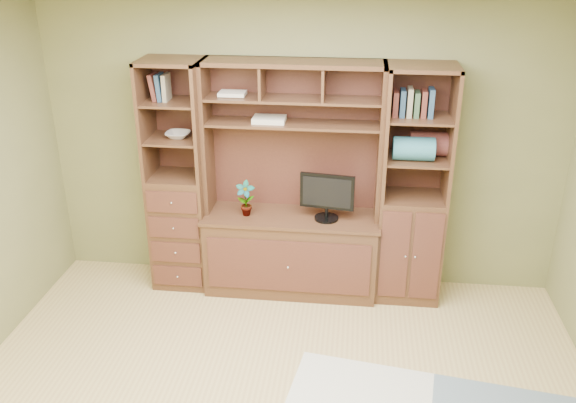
# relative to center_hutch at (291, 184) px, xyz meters

# --- Properties ---
(room) EXTENTS (4.60, 4.10, 2.64)m
(room) POSITION_rel_center_hutch_xyz_m (0.06, -1.73, 0.28)
(room) COLOR tan
(room) RESTS_ON ground
(center_hutch) EXTENTS (1.54, 0.53, 2.05)m
(center_hutch) POSITION_rel_center_hutch_xyz_m (0.00, 0.00, 0.00)
(center_hutch) COLOR #492B19
(center_hutch) RESTS_ON ground
(left_tower) EXTENTS (0.50, 0.45, 2.05)m
(left_tower) POSITION_rel_center_hutch_xyz_m (-1.00, 0.04, 0.00)
(left_tower) COLOR #492B19
(left_tower) RESTS_ON ground
(right_tower) EXTENTS (0.55, 0.45, 2.05)m
(right_tower) POSITION_rel_center_hutch_xyz_m (1.02, 0.04, 0.00)
(right_tower) COLOR #492B19
(right_tower) RESTS_ON ground
(monitor) EXTENTS (0.49, 0.27, 0.57)m
(monitor) POSITION_rel_center_hutch_xyz_m (0.31, -0.03, -0.01)
(monitor) COLOR black
(monitor) RESTS_ON center_hutch
(orchid) EXTENTS (0.16, 0.11, 0.31)m
(orchid) POSITION_rel_center_hutch_xyz_m (-0.39, -0.03, -0.14)
(orchid) COLOR #AE653A
(orchid) RESTS_ON center_hutch
(magazines) EXTENTS (0.27, 0.20, 0.04)m
(magazines) POSITION_rel_center_hutch_xyz_m (-0.20, 0.09, 0.54)
(magazines) COLOR beige
(magazines) RESTS_ON center_hutch
(bowl) EXTENTS (0.21, 0.21, 0.05)m
(bowl) POSITION_rel_center_hutch_xyz_m (-0.97, 0.04, 0.39)
(bowl) COLOR beige
(bowl) RESTS_ON left_tower
(blanket_teal) EXTENTS (0.33, 0.19, 0.19)m
(blanket_teal) POSITION_rel_center_hutch_xyz_m (0.99, -0.01, 0.36)
(blanket_teal) COLOR #30707F
(blanket_teal) RESTS_ON right_tower
(blanket_red) EXTENTS (0.36, 0.20, 0.20)m
(blanket_red) POSITION_rel_center_hutch_xyz_m (1.15, 0.12, 0.36)
(blanket_red) COLOR brown
(blanket_red) RESTS_ON right_tower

